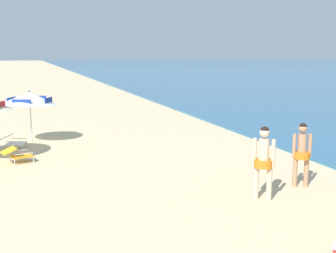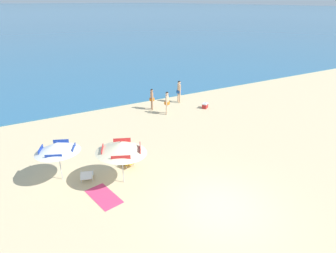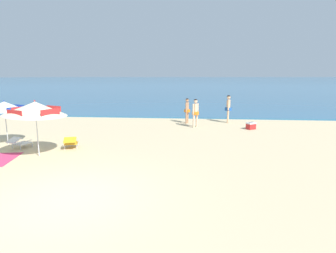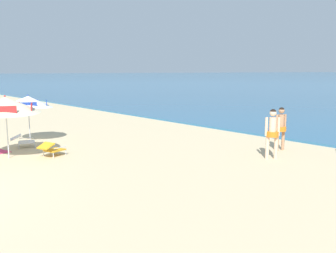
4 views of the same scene
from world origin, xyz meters
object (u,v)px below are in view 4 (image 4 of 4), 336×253
object	(u,v)px
person_standing_near_shore	(272,130)
person_wading_in	(281,126)
beach_umbrella_striped_main	(5,105)
beach_umbrella_striped_second	(28,101)
lounge_chair_beside_umbrella	(23,140)
lounge_chair_under_umbrella	(52,149)

from	to	relation	value
person_standing_near_shore	person_wading_in	world-z (taller)	person_standing_near_shore
person_standing_near_shore	person_wading_in	distance (m)	1.50
beach_umbrella_striped_main	person_wading_in	xyz separation A→B (m)	(5.44, 8.04, -0.89)
beach_umbrella_striped_main	beach_umbrella_striped_second	world-z (taller)	beach_umbrella_striped_main
beach_umbrella_striped_second	person_standing_near_shore	distance (m)	9.80
lounge_chair_beside_umbrella	person_wading_in	xyz separation A→B (m)	(6.87, 7.06, 0.66)
lounge_chair_under_umbrella	person_standing_near_shore	size ratio (longest dim) A/B	0.58
person_wading_in	beach_umbrella_striped_second	bearing A→B (deg)	-140.84
lounge_chair_under_umbrella	person_wading_in	xyz separation A→B (m)	(4.71, 6.83, 0.66)
person_standing_near_shore	person_wading_in	size ratio (longest dim) A/B	1.05
lounge_chair_beside_umbrella	lounge_chair_under_umbrella	bearing A→B (deg)	5.98
lounge_chair_under_umbrella	person_standing_near_shore	bearing A→B (deg)	45.98
beach_umbrella_striped_main	lounge_chair_under_umbrella	size ratio (longest dim) A/B	2.34
beach_umbrella_striped_main	person_standing_near_shore	size ratio (longest dim) A/B	1.37
beach_umbrella_striped_main	person_wading_in	world-z (taller)	beach_umbrella_striped_main
lounge_chair_under_umbrella	lounge_chair_beside_umbrella	bearing A→B (deg)	-174.02
beach_umbrella_striped_second	lounge_chair_under_umbrella	bearing A→B (deg)	-7.68
beach_umbrella_striped_main	person_standing_near_shore	xyz separation A→B (m)	(5.97, 6.64, -0.85)
person_standing_near_shore	beach_umbrella_striped_second	bearing A→B (deg)	-149.20
beach_umbrella_striped_main	lounge_chair_beside_umbrella	size ratio (longest dim) A/B	2.33
beach_umbrella_striped_second	person_standing_near_shore	size ratio (longest dim) A/B	1.29
lounge_chair_under_umbrella	person_standing_near_shore	distance (m)	7.59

